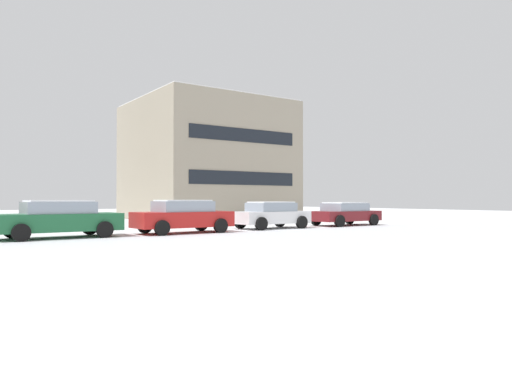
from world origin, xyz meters
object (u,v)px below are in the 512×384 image
object	(u,v)px
parked_car_red	(183,216)
parked_car_maroon	(345,213)
parked_car_green	(58,219)
parked_car_white	(271,215)

from	to	relation	value
parked_car_red	parked_car_maroon	distance (m)	10.28
parked_car_green	parked_car_red	size ratio (longest dim) A/B	1.06
parked_car_red	parked_car_maroon	world-z (taller)	parked_car_red
parked_car_green	parked_car_white	size ratio (longest dim) A/B	1.16
parked_car_white	parked_car_maroon	xyz separation A→B (m)	(5.14, -0.13, -0.02)
parked_car_green	parked_car_maroon	bearing A→B (deg)	-0.33
parked_car_green	parked_car_white	bearing A→B (deg)	0.20
parked_car_green	parked_car_maroon	world-z (taller)	parked_car_green
parked_car_green	parked_car_white	distance (m)	10.27
parked_car_white	parked_car_red	bearing A→B (deg)	-175.72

